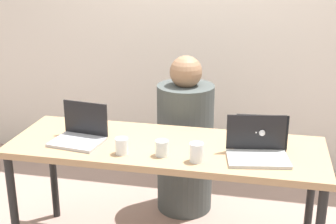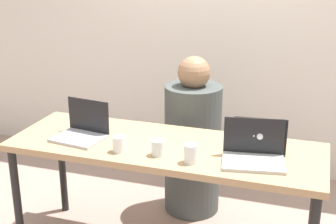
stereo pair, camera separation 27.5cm
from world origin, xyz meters
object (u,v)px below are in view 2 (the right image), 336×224
Objects in this scene: water_glass_left at (119,145)px; water_glass_center at (158,149)px; laptop_back_right at (260,142)px; water_glass_right at (191,155)px; laptop_front_right at (253,153)px; person_at_center at (193,144)px; laptop_front_left at (82,130)px.

water_glass_center is (0.23, 0.02, -0.00)m from water_glass_left.
laptop_back_right is 2.97× the size of water_glass_right.
water_glass_left is (-0.74, -0.11, -0.01)m from laptop_front_right.
person_at_center is at bearing 104.41° from water_glass_right.
laptop_back_right reaches higher than water_glass_right.
person_at_center is 3.18× the size of laptop_front_right.
water_glass_center is (0.01, -0.76, 0.28)m from person_at_center.
water_glass_right is (-0.32, -0.12, -0.00)m from laptop_front_right.
person_at_center is at bearing 74.34° from water_glass_left.
water_glass_center is (-0.53, -0.25, -0.01)m from laptop_back_right.
laptop_back_right is 3.51× the size of water_glass_center.
laptop_front_left reaches higher than water_glass_center.
laptop_front_right is (0.52, -0.68, 0.29)m from person_at_center.
person_at_center reaches higher than laptop_front_right.
person_at_center is 3.65× the size of laptop_front_left.
laptop_front_left is at bearing 168.94° from water_glass_center.
laptop_back_right reaches higher than water_glass_left.
laptop_front_right is at bearing 132.32° from person_at_center.
laptop_front_left is 1.02× the size of laptop_back_right.
person_at_center is at bearing 90.38° from water_glass_center.
laptop_front_right is 0.75m from water_glass_left.
laptop_front_left reaches higher than water_glass_left.
laptop_front_right reaches higher than water_glass_right.
water_glass_center is at bearing -3.50° from laptop_front_left.
water_glass_right reaches higher than water_glass_center.
water_glass_right is at bearing -1.66° from water_glass_left.
person_at_center is 0.89m from laptop_front_left.
water_glass_left is at bearing 79.00° from person_at_center.
laptop_back_right reaches higher than water_glass_center.
laptop_back_right is at bearing 76.08° from laptop_front_right.
laptop_front_left reaches higher than laptop_front_right.
person_at_center is 0.90m from laptop_front_right.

